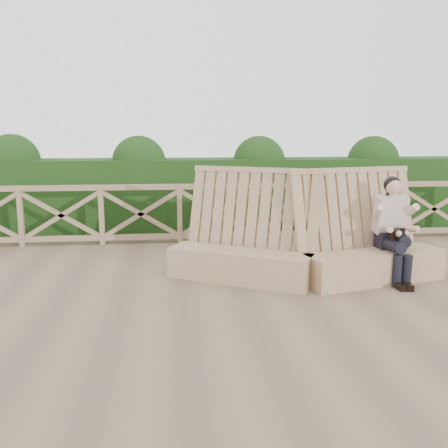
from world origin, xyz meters
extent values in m
plane|color=brown|center=(0.00, 0.00, 0.00)|extent=(60.00, 60.00, 0.00)
cube|color=#937254|center=(0.05, 0.91, 0.21)|extent=(1.98, 1.44, 0.43)
cube|color=#937254|center=(0.19, 1.14, 0.79)|extent=(1.95, 1.39, 1.55)
cube|color=#937254|center=(1.88, 0.66, 0.21)|extent=(2.06, 0.99, 0.43)
cube|color=#937254|center=(1.82, 0.92, 0.79)|extent=(2.05, 0.93, 1.55)
cube|color=black|center=(2.19, 0.84, 0.54)|extent=(0.38, 0.28, 0.23)
cube|color=#BEAB9D|center=(2.18, 0.89, 0.90)|extent=(0.43, 0.31, 0.55)
sphere|color=tan|center=(2.19, 0.84, 1.30)|extent=(0.23, 0.23, 0.22)
sphere|color=black|center=(2.19, 0.88, 1.32)|extent=(0.25, 0.25, 0.24)
cylinder|color=black|center=(2.10, 0.62, 0.52)|extent=(0.17, 0.49, 0.16)
cylinder|color=black|center=(2.27, 0.65, 0.60)|extent=(0.17, 0.49, 0.17)
cylinder|color=black|center=(2.09, 0.39, 0.21)|extent=(0.13, 0.13, 0.43)
cylinder|color=black|center=(2.22, 0.37, 0.21)|extent=(0.13, 0.13, 0.43)
cube|color=black|center=(2.10, 0.30, 0.04)|extent=(0.10, 0.25, 0.08)
cube|color=black|center=(2.20, 0.28, 0.04)|extent=(0.10, 0.25, 0.08)
cube|color=black|center=(2.21, 0.65, 0.65)|extent=(0.24, 0.15, 0.16)
cube|color=black|center=(2.20, 0.49, 0.71)|extent=(0.08, 0.09, 0.13)
cube|color=#8B6B51|center=(0.00, 3.50, 1.05)|extent=(10.10, 0.07, 0.10)
cube|color=#8B6B51|center=(0.00, 3.50, 0.12)|extent=(10.10, 0.07, 0.10)
cube|color=black|center=(0.00, 4.70, 0.75)|extent=(12.00, 1.20, 1.50)
camera|label=1|loc=(-0.90, -5.72, 2.02)|focal=40.00mm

